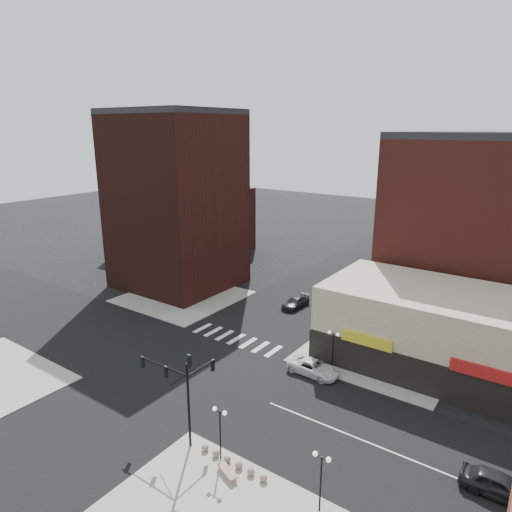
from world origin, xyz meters
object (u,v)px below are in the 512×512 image
Objects in this scene: street_lamp_se_a at (220,421)px; dark_sedan_east at (499,485)px; traffic_signal at (182,382)px; dark_sedan_north at (296,302)px; street_lamp_se_b at (321,468)px; street_lamp_ne at (333,341)px; white_suv at (313,368)px; stone_bench at (227,472)px.

street_lamp_se_a is 0.87× the size of dark_sedan_east.
dark_sedan_north is at bearing 103.32° from traffic_signal.
traffic_signal is 11.88m from street_lamp_se_b.
traffic_signal is at bearing -106.75° from street_lamp_ne.
street_lamp_se_b is 0.87× the size of dark_sedan_east.
street_lamp_ne is 18.01m from dark_sedan_east.
street_lamp_se_a is 14.73m from white_suv.
white_suv is at bearing 119.65° from street_lamp_se_b.
traffic_signal is at bearing 110.11° from dark_sedan_east.
traffic_signal is 1.50× the size of white_suv.
street_lamp_se_a is at bearing -93.58° from street_lamp_ne.
white_suv is 1.06× the size of dark_sedan_north.
street_lamp_ne reaches higher than stone_bench.
traffic_signal reaches higher than white_suv.
street_lamp_se_a is at bearing -67.10° from dark_sedan_north.
street_lamp_ne is 17.12m from dark_sedan_north.
street_lamp_se_a is at bearing 165.55° from stone_bench.
traffic_signal is 1.87× the size of street_lamp_se_b.
traffic_signal reaches higher than street_lamp_se_a.
dark_sedan_east is (8.93, 7.96, -2.47)m from street_lamp_se_b.
dark_sedan_east is at bearing 25.18° from street_lamp_se_a.
white_suv is at bearing 116.99° from stone_bench.
street_lamp_se_b reaches higher than white_suv.
dark_sedan_east is (17.18, -6.54, 0.10)m from white_suv.
street_lamp_se_b is at bearing 131.19° from dark_sedan_east.
white_suv is 18.39m from dark_sedan_east.
stone_bench is at bearing -171.54° from white_suv.
traffic_signal is 29.37m from dark_sedan_north.
dark_sedan_north reaches higher than stone_bench.
stone_bench is (1.67, -15.50, -0.36)m from white_suv.
street_lamp_ne is at bearing 113.63° from street_lamp_se_b.
dark_sedan_north is 2.47× the size of stone_bench.
dark_sedan_north is (-10.20, 13.95, -0.01)m from white_suv.
stone_bench is at bearing -65.33° from dark_sedan_north.
dark_sedan_north is at bearing 110.19° from street_lamp_se_a.
traffic_signal is at bearing -73.97° from dark_sedan_north.
dark_sedan_east is 34.20m from dark_sedan_north.
traffic_signal is at bearing -171.88° from stone_bench.
traffic_signal is 22.49m from dark_sedan_east.
traffic_signal is 15.35m from white_suv.
dark_sedan_east is at bearing 20.62° from traffic_signal.
traffic_signal is at bearing 177.43° from street_lamp_se_a.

